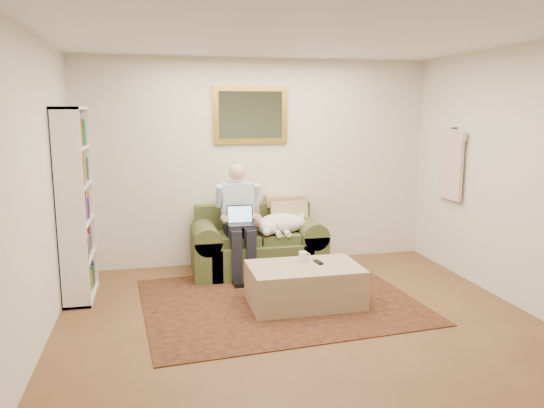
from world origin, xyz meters
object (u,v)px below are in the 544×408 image
object	(u,v)px
ottoman	(304,285)
coffee_mug	(303,256)
sofa	(257,249)
sleeping_dog	(282,223)
seated_man	(240,221)
bookshelf	(76,204)
laptop	(241,220)

from	to	relation	value
ottoman	coffee_mug	world-z (taller)	coffee_mug
coffee_mug	sofa	bearing A→B (deg)	105.08
sleeping_dog	ottoman	world-z (taller)	sleeping_dog
seated_man	sofa	bearing A→B (deg)	31.45
bookshelf	sleeping_dog	bearing A→B (deg)	9.46
sofa	laptop	bearing A→B (deg)	-138.98
ottoman	bookshelf	bearing A→B (deg)	161.72
sofa	bookshelf	distance (m)	2.19
ottoman	bookshelf	distance (m)	2.51
sofa	laptop	world-z (taller)	laptop
sofa	ottoman	distance (m)	1.24
seated_man	bookshelf	size ratio (longest dim) A/B	0.67
laptop	ottoman	bearing A→B (deg)	-63.91
laptop	sofa	bearing A→B (deg)	41.02
laptop	sleeping_dog	distance (m)	0.55
seated_man	coffee_mug	bearing A→B (deg)	-59.91
sofa	laptop	size ratio (longest dim) A/B	5.15
laptop	sleeping_dog	bearing A→B (deg)	13.64
seated_man	sleeping_dog	distance (m)	0.53
sleeping_dog	ottoman	distance (m)	1.20
ottoman	coffee_mug	distance (m)	0.31
sleeping_dog	bookshelf	bearing A→B (deg)	-170.54
laptop	sleeping_dog	world-z (taller)	laptop
laptop	coffee_mug	size ratio (longest dim) A/B	3.08
bookshelf	coffee_mug	bearing A→B (deg)	-14.17
sleeping_dog	ottoman	xyz separation A→B (m)	(-0.03, -1.13, -0.40)
ottoman	coffee_mug	bearing A→B (deg)	80.74
sleeping_dog	laptop	bearing A→B (deg)	-166.36
sleeping_dog	sofa	bearing A→B (deg)	164.26
sleeping_dog	coffee_mug	xyz separation A→B (m)	(-0.00, -0.96, -0.15)
laptop	ottoman	world-z (taller)	laptop
ottoman	sleeping_dog	bearing A→B (deg)	88.38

